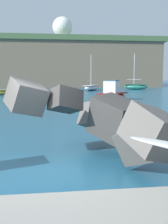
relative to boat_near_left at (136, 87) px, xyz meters
name	(u,v)px	position (x,y,z in m)	size (l,w,h in m)	color
ground_plane	(42,171)	(-16.45, -42.94, -0.60)	(400.00, 400.00, 0.00)	#235B7A
boat_near_left	(136,87)	(0.00, 0.00, 0.00)	(4.70, 3.54, 6.82)	#1E6656
boat_near_centre	(112,94)	(-9.89, -22.65, 0.03)	(4.25, 4.84, 2.06)	maroon
boat_near_right	(92,88)	(-8.86, -2.16, -0.06)	(4.28, 6.11, 6.25)	white
mooring_buoy_middle	(40,93)	(-17.64, -13.38, -0.38)	(0.44, 0.44, 0.44)	#E54C1E
headland_bluff	(3,65)	(-29.98, 32.45, 5.35)	(82.13, 43.60, 11.84)	#756651
radar_dome	(62,31)	(-12.10, 38.62, 16.58)	(6.39, 6.39, 9.80)	silver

